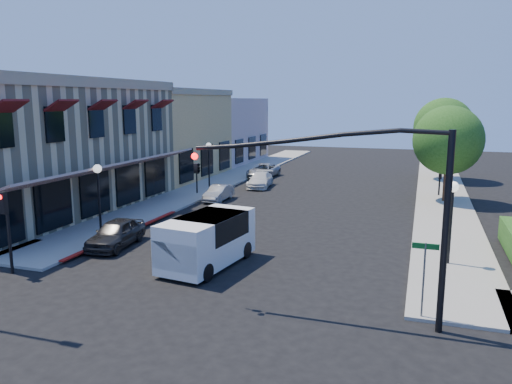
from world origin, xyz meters
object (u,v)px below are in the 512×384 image
(signal_mast_arm, at_px, (371,193))
(lamppost_left_far, at_px, (209,153))
(lamppost_left_near, at_px, (98,181))
(parked_car_c, at_px, (260,180))
(secondary_signal, at_px, (6,217))
(parked_car_b, at_px, (219,193))
(street_tree_b, at_px, (444,127))
(parked_car_d, at_px, (263,171))
(street_name_sign, at_px, (424,268))
(parked_car_a, at_px, (116,233))
(street_tree_a, at_px, (448,140))
(lamppost_right_near, at_px, (452,202))
(white_van, at_px, (207,238))
(lamppost_right_far, at_px, (441,159))

(signal_mast_arm, bearing_deg, lamppost_left_far, 125.00)
(lamppost_left_near, bearing_deg, signal_mast_arm, -24.37)
(lamppost_left_near, xyz_separation_m, parked_car_c, (3.65, 15.70, -2.16))
(secondary_signal, relative_size, parked_car_b, 1.03)
(street_tree_b, height_order, parked_car_d, street_tree_b)
(lamppost_left_far, bearing_deg, street_name_sign, -51.06)
(parked_car_a, xyz_separation_m, parked_car_d, (0.00, 22.73, -0.05))
(street_tree_a, distance_m, street_name_sign, 20.00)
(street_tree_b, bearing_deg, signal_mast_arm, -95.51)
(street_tree_a, relative_size, lamppost_right_near, 1.82)
(street_tree_a, xyz_separation_m, secondary_signal, (-16.80, -20.59, -1.88))
(white_van, bearing_deg, secondary_signal, -154.04)
(lamppost_right_near, bearing_deg, street_tree_b, 89.28)
(street_tree_b, height_order, parked_car_c, street_tree_b)
(lamppost_left_far, distance_m, lamppost_right_far, 17.12)
(street_name_sign, bearing_deg, secondary_signal, -177.07)
(street_tree_b, bearing_deg, parked_car_d, -167.72)
(lamppost_right_far, relative_size, parked_car_a, 0.94)
(signal_mast_arm, relative_size, secondary_signal, 2.41)
(parked_car_d, bearing_deg, street_tree_a, -20.49)
(parked_car_b, bearing_deg, street_tree_a, 16.24)
(street_tree_a, xyz_separation_m, lamppost_left_near, (-17.30, -14.00, -1.46))
(secondary_signal, height_order, parked_car_b, secondary_signal)
(white_van, distance_m, parked_car_c, 19.28)
(street_tree_b, bearing_deg, street_name_sign, -92.50)
(lamppost_right_near, distance_m, parked_car_b, 17.44)
(lamppost_left_far, distance_m, parked_car_c, 4.57)
(lamppost_right_near, height_order, parked_car_a, lamppost_right_near)
(white_van, xyz_separation_m, parked_car_a, (-5.19, 1.19, -0.57))
(secondary_signal, xyz_separation_m, lamppost_left_near, (-0.50, 6.59, 0.42))
(secondary_signal, distance_m, lamppost_right_near, 17.77)
(street_name_sign, distance_m, white_van, 8.91)
(parked_car_b, bearing_deg, parked_car_c, 80.09)
(parked_car_d, bearing_deg, parked_car_c, -71.28)
(street_tree_a, bearing_deg, street_tree_b, 90.00)
(lamppost_right_far, bearing_deg, street_tree_b, 87.85)
(street_tree_a, relative_size, parked_car_b, 2.01)
(white_van, xyz_separation_m, parked_car_d, (-5.19, 23.92, -0.62))
(parked_car_b, bearing_deg, secondary_signal, -97.78)
(parked_car_b, relative_size, parked_car_c, 0.81)
(signal_mast_arm, distance_m, secondary_signal, 13.97)
(parked_car_d, bearing_deg, lamppost_left_far, -105.17)
(lamppost_left_near, relative_size, parked_car_b, 1.11)
(street_tree_b, bearing_deg, lamppost_left_far, -149.97)
(street_tree_a, relative_size, lamppost_left_near, 1.82)
(white_van, bearing_deg, parked_car_d, 102.25)
(signal_mast_arm, bearing_deg, street_name_sign, 23.20)
(signal_mast_arm, xyz_separation_m, secondary_signal, (-13.86, -0.09, -1.77))
(lamppost_right_near, bearing_deg, lamppost_right_far, 90.00)
(street_tree_b, xyz_separation_m, white_van, (-9.81, -27.19, -3.32))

